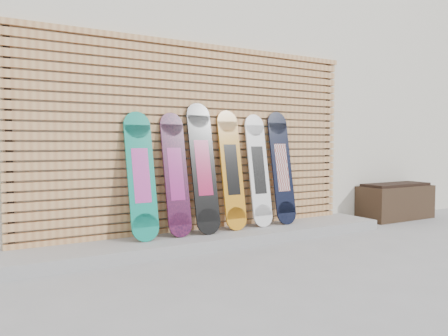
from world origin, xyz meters
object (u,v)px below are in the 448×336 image
at_px(snowboard_1, 176,174).
at_px(snowboard_5, 282,168).
at_px(snowboard_2, 203,168).
at_px(snowboard_3, 232,170).
at_px(snowboard_0, 141,176).
at_px(snowboard_4, 258,170).
at_px(planter_box, 395,201).

distance_m(snowboard_1, snowboard_5, 1.47).
relative_size(snowboard_2, snowboard_3, 1.05).
bearing_deg(snowboard_0, snowboard_5, 0.54).
bearing_deg(snowboard_4, snowboard_5, -1.02).
bearing_deg(snowboard_1, planter_box, -0.77).
relative_size(planter_box, snowboard_5, 0.84).
distance_m(snowboard_3, snowboard_5, 0.74).
xyz_separation_m(snowboard_1, snowboard_2, (0.33, -0.02, 0.06)).
xyz_separation_m(snowboard_2, snowboard_5, (1.13, 0.03, -0.03)).
xyz_separation_m(snowboard_0, snowboard_5, (1.87, 0.02, 0.03)).
distance_m(snowboard_1, snowboard_4, 1.11).
bearing_deg(snowboard_0, snowboard_4, 0.91).
relative_size(snowboard_4, snowboard_5, 0.97).
bearing_deg(snowboard_4, snowboard_3, -178.75).
relative_size(snowboard_1, snowboard_3, 0.96).
bearing_deg(planter_box, snowboard_2, 179.42).
xyz_separation_m(snowboard_2, snowboard_4, (0.78, 0.03, -0.05)).
relative_size(snowboard_2, snowboard_5, 1.04).
relative_size(snowboard_0, snowboard_2, 0.92).
height_order(snowboard_4, snowboard_5, snowboard_5).
bearing_deg(snowboard_5, snowboard_4, 178.98).
bearing_deg(snowboard_3, snowboard_4, 1.25).
distance_m(snowboard_0, snowboard_4, 1.51).
xyz_separation_m(snowboard_3, snowboard_5, (0.74, 0.00, 0.00)).
distance_m(planter_box, snowboard_4, 2.52).
distance_m(snowboard_4, snowboard_5, 0.35).
xyz_separation_m(planter_box, snowboard_5, (-2.11, 0.06, 0.56)).
relative_size(snowboard_0, snowboard_3, 0.96).
xyz_separation_m(snowboard_0, snowboard_2, (0.73, -0.01, 0.06)).
bearing_deg(snowboard_2, planter_box, -0.58).
relative_size(snowboard_1, snowboard_4, 0.99).
xyz_separation_m(planter_box, snowboard_1, (-3.57, 0.05, 0.53)).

